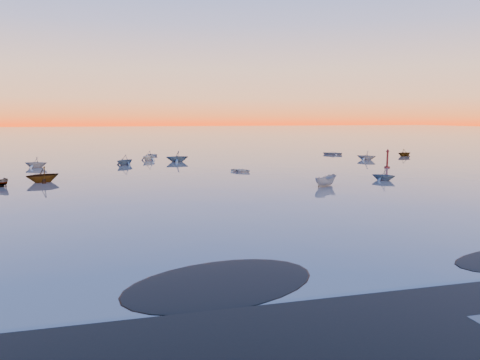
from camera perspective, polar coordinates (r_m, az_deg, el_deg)
name	(u,v)px	position (r m, az deg, el deg)	size (l,w,h in m)	color
ground	(153,149)	(122.29, -10.56, 3.71)	(600.00, 600.00, 0.00)	#6A5F59
mud_lobes	(315,283)	(24.14, 9.15, -12.34)	(140.00, 6.00, 0.07)	black
moored_fleet	(176,169)	(75.69, -7.75, 1.38)	(124.00, 58.00, 1.20)	#BBBBB7
boat_near_center	(326,186)	(56.98, 10.38, -0.74)	(3.77, 1.59, 1.30)	slate
boat_near_right	(383,180)	(64.08, 17.08, -0.03)	(3.18, 1.43, 1.11)	#39516D
channel_marker	(387,160)	(80.09, 17.52, 2.35)	(0.90, 0.90, 3.20)	#470F0F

